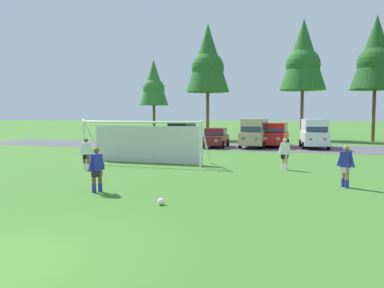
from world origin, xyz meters
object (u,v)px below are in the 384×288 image
at_px(parked_car_slot_right, 314,133).
at_px(parked_car_slot_center_left, 216,137).
at_px(player_striker_near, 285,154).
at_px(parked_car_slot_center_right, 276,135).
at_px(parked_car_slot_center, 255,132).
at_px(player_winger_left, 97,170).
at_px(soccer_ball, 161,201).
at_px(soccer_goal, 145,141).
at_px(parked_car_slot_far_left, 153,135).
at_px(parked_car_slot_left, 182,134).
at_px(player_midfield_center, 346,166).
at_px(player_defender_far, 86,154).

bearing_deg(parked_car_slot_right, parked_car_slot_center_left, -169.73).
relative_size(player_striker_near, parked_car_slot_center_right, 0.35).
bearing_deg(parked_car_slot_center, player_winger_left, -99.75).
bearing_deg(parked_car_slot_center_left, player_striker_near, -63.06).
bearing_deg(soccer_ball, parked_car_slot_center, 88.36).
bearing_deg(player_striker_near, soccer_goal, 176.30).
bearing_deg(player_striker_near, parked_car_slot_far_left, 132.26).
height_order(soccer_ball, soccer_goal, soccer_goal).
bearing_deg(parked_car_slot_center_left, soccer_goal, -98.27).
relative_size(parked_car_slot_center_left, parked_car_slot_center_right, 0.89).
distance_m(player_winger_left, parked_car_slot_left, 21.17).
height_order(parked_car_slot_far_left, parked_car_slot_center_left, same).
distance_m(soccer_ball, soccer_goal, 10.33).
relative_size(player_striker_near, parked_car_slot_far_left, 0.38).
xyz_separation_m(parked_car_slot_far_left, parked_car_slot_center, (10.27, -1.42, 0.47)).
bearing_deg(parked_car_slot_center, player_midfield_center, -72.95).
xyz_separation_m(player_defender_far, parked_car_slot_far_left, (-3.30, 17.33, 0.05)).
bearing_deg(soccer_goal, parked_car_slot_center, 67.86).
xyz_separation_m(player_striker_near, player_winger_left, (-6.45, -7.57, 0.00)).
relative_size(parked_car_slot_far_left, parked_car_slot_right, 0.87).
bearing_deg(player_defender_far, player_midfield_center, -6.19).
bearing_deg(soccer_goal, player_striker_near, -3.70).
distance_m(parked_car_slot_far_left, parked_car_slot_center_right, 12.05).
bearing_deg(player_winger_left, player_striker_near, 49.55).
relative_size(soccer_goal, player_midfield_center, 4.56).
distance_m(soccer_goal, player_striker_near, 8.05).
height_order(parked_car_slot_center, parked_car_slot_center_right, parked_car_slot_center).
bearing_deg(player_midfield_center, parked_car_slot_far_left, 129.83).
relative_size(player_midfield_center, parked_car_slot_right, 0.33).
xyz_separation_m(player_defender_far, parked_car_slot_center, (6.97, 15.91, 0.52)).
relative_size(soccer_goal, parked_car_slot_left, 1.59).
bearing_deg(parked_car_slot_center_right, soccer_goal, -116.82).
distance_m(parked_car_slot_left, parked_car_slot_right, 11.94).
bearing_deg(parked_car_slot_far_left, parked_car_slot_left, -18.93).
height_order(soccer_ball, parked_car_slot_left, parked_car_slot_left).
height_order(parked_car_slot_center_left, parked_car_slot_center, parked_car_slot_center).
height_order(soccer_goal, parked_car_slot_center_right, soccer_goal).
relative_size(player_striker_near, player_midfield_center, 1.00).
distance_m(player_winger_left, parked_car_slot_far_left, 23.07).
relative_size(soccer_ball, player_winger_left, 0.13).
height_order(player_defender_far, parked_car_slot_center_left, parked_car_slot_center_left).
distance_m(soccer_ball, player_defender_far, 8.68).
xyz_separation_m(parked_car_slot_center_left, parked_car_slot_center, (3.39, 0.70, 0.47)).
distance_m(soccer_ball, parked_car_slot_center_right, 23.00).
xyz_separation_m(soccer_ball, parked_car_slot_center_right, (2.40, 22.86, 1.00)).
height_order(soccer_goal, parked_car_slot_left, soccer_goal).
xyz_separation_m(soccer_ball, player_midfield_center, (5.91, 4.56, 0.71)).
bearing_deg(parked_car_slot_center_right, player_striker_near, -85.43).
bearing_deg(parked_car_slot_center, player_defender_far, -113.65).
distance_m(player_striker_near, parked_car_slot_far_left, 19.59).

